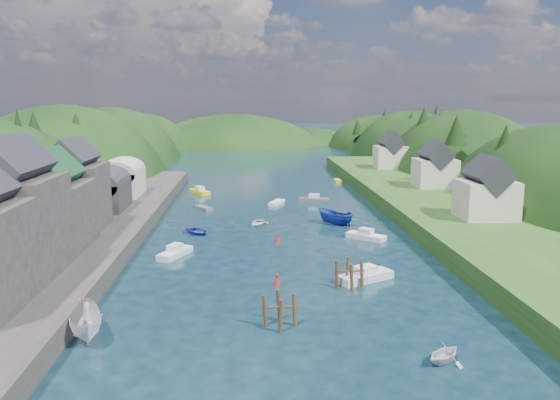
{
  "coord_description": "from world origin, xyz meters",
  "views": [
    {
      "loc": [
        -4.41,
        -47.16,
        18.09
      ],
      "look_at": [
        0.0,
        28.0,
        4.0
      ],
      "focal_mm": 35.0,
      "sensor_mm": 36.0,
      "label": 1
    }
  ],
  "objects": [
    {
      "name": "piling_cluster_far",
      "position": [
        5.27,
        2.94,
        1.08
      ],
      "size": [
        2.93,
        2.76,
        3.3
      ],
      "color": "#382314",
      "rests_on": "ground"
    },
    {
      "name": "channel_buoy_near",
      "position": [
        -1.7,
        4.04,
        0.48
      ],
      "size": [
        0.7,
        0.7,
        1.1
      ],
      "color": "#B30E14",
      "rests_on": "ground"
    },
    {
      "name": "far_hills",
      "position": [
        1.22,
        174.01,
        -10.8
      ],
      "size": [
        103.0,
        68.0,
        44.0
      ],
      "color": "black",
      "rests_on": "ground"
    },
    {
      "name": "moored_boats",
      "position": [
        -2.65,
        17.25,
        0.7
      ],
      "size": [
        35.04,
        86.81,
        2.48
      ],
      "color": "yellow",
      "rests_on": "ground"
    },
    {
      "name": "terrace_right",
      "position": [
        25.0,
        40.0,
        1.2
      ],
      "size": [
        16.0,
        120.0,
        2.4
      ],
      "primitive_type": "cube",
      "color": "#234719",
      "rests_on": "ground"
    },
    {
      "name": "right_bank_cottages",
      "position": [
        28.0,
        48.33,
        5.84
      ],
      "size": [
        9.0,
        59.24,
        8.41
      ],
      "color": "beige",
      "rests_on": "terrace_right"
    },
    {
      "name": "hillside_right",
      "position": [
        45.0,
        75.0,
        -7.41
      ],
      "size": [
        36.0,
        245.56,
        48.0
      ],
      "color": "black",
      "rests_on": "ground"
    },
    {
      "name": "ground",
      "position": [
        0.0,
        50.0,
        0.0
      ],
      "size": [
        600.0,
        600.0,
        0.0
      ],
      "primitive_type": "plane",
      "color": "black",
      "rests_on": "ground"
    },
    {
      "name": "quayside_buildings",
      "position": [
        -26.0,
        6.39,
        7.09
      ],
      "size": [
        8.0,
        35.84,
        12.9
      ],
      "color": "#2D2B28",
      "rests_on": "quay_left"
    },
    {
      "name": "boat_sheds",
      "position": [
        -26.0,
        39.0,
        5.27
      ],
      "size": [
        7.0,
        21.0,
        7.5
      ],
      "color": "#2D2D30",
      "rests_on": "quay_left"
    },
    {
      "name": "piling_cluster_near",
      "position": [
        -2.0,
        -5.88,
        1.08
      ],
      "size": [
        2.88,
        2.72,
        3.29
      ],
      "color": "#382314",
      "rests_on": "ground"
    },
    {
      "name": "hill_trees",
      "position": [
        0.71,
        63.92,
        11.03
      ],
      "size": [
        90.65,
        148.55,
        11.97
      ],
      "color": "black",
      "rests_on": "ground"
    },
    {
      "name": "quay_left",
      "position": [
        -24.0,
        20.0,
        1.0
      ],
      "size": [
        12.0,
        110.0,
        2.0
      ],
      "primitive_type": "cube",
      "color": "#2D2B28",
      "rests_on": "ground"
    },
    {
      "name": "hillside_left",
      "position": [
        -45.0,
        75.0,
        -8.03
      ],
      "size": [
        44.0,
        245.56,
        52.0
      ],
      "color": "black",
      "rests_on": "ground"
    },
    {
      "name": "channel_buoy_far",
      "position": [
        -0.76,
        20.21,
        0.48
      ],
      "size": [
        0.7,
        0.7,
        1.1
      ],
      "color": "#B30E14",
      "rests_on": "ground"
    },
    {
      "name": "terrace_left_grass",
      "position": [
        -31.0,
        20.0,
        1.25
      ],
      "size": [
        12.0,
        110.0,
        2.5
      ],
      "primitive_type": "cube",
      "color": "#234719",
      "rests_on": "ground"
    }
  ]
}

